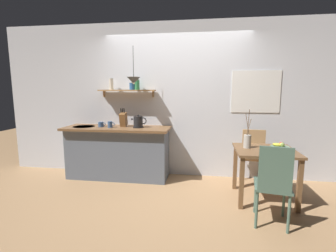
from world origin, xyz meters
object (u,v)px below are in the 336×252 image
Objects in this scene: dining_chair_near at (273,182)px; dining_table at (265,158)px; dining_chair_far at (254,153)px; fruit_bowl at (280,147)px; knife_block at (123,119)px; electric_kettle at (138,122)px; coffee_mug_spare at (110,124)px; coffee_mug_by_sink at (101,124)px; pendant_lamp at (134,80)px; twig_vase at (247,141)px.

dining_table is at bearing 84.19° from dining_chair_near.
fruit_bowl is (0.19, -0.66, 0.27)m from dining_chair_far.
fruit_bowl is 2.52m from knife_block.
fruit_bowl is (0.24, 0.66, 0.25)m from dining_chair_near.
electric_kettle is 0.48m from coffee_mug_spare.
electric_kettle reaches higher than coffee_mug_by_sink.
fruit_bowl is at bearing -15.69° from electric_kettle.
fruit_bowl is at bearing -16.16° from dining_table.
dining_chair_far is 3.67× the size of fruit_bowl.
pendant_lamp is at bearing -21.10° from knife_block.
knife_block is (-2.24, 0.62, 0.43)m from dining_table.
coffee_mug_by_sink is 0.19m from coffee_mug_spare.
dining_chair_far is at bearing 106.45° from fruit_bowl.
electric_kettle is at bearing 164.31° from fruit_bowl.
dining_chair_near is 3.65× the size of electric_kettle.
twig_vase reaches higher than dining_table.
dining_table is at bearing 163.84° from fruit_bowl.
fruit_bowl is at bearing -14.97° from pendant_lamp.
knife_block reaches higher than fruit_bowl.
coffee_mug_spare is (0.19, -0.04, 0.01)m from coffee_mug_by_sink.
dining_chair_far is (0.05, 1.31, -0.01)m from dining_chair_near.
twig_vase is 2.23m from coffee_mug_spare.
dining_chair_far is at bearing 87.82° from dining_chair_near.
dining_chair_far is (-0.02, 0.61, -0.09)m from dining_table.
dining_chair_far is at bearing 2.07° from pendant_lamp.
pendant_lamp reaches higher than knife_block.
pendant_lamp is (-1.94, 1.24, 1.17)m from dining_chair_near.
coffee_mug_spare is at bearing 153.35° from dining_chair_near.
twig_vase reaches higher than knife_block.
dining_chair_near is at bearing -32.54° from pendant_lamp.
dining_chair_near is 2.95× the size of knife_block.
pendant_lamp is at bearing 165.06° from twig_vase.
twig_vase reaches higher than coffee_mug_by_sink.
coffee_mug_spare is at bearing 168.56° from fruit_bowl.
dining_chair_near is at bearing -31.46° from knife_block.
pendant_lamp is at bearing -169.59° from electric_kettle.
dining_chair_far is 2.74× the size of knife_block.
twig_vase is at bearing -15.65° from knife_block.
dining_chair_near is at bearing -26.65° from coffee_mug_spare.
twig_vase reaches higher than electric_kettle.
dining_chair_far is 2.32m from pendant_lamp.
coffee_mug_spare is (-2.42, 0.48, 0.36)m from dining_table.
dining_chair_near is 7.83× the size of coffee_mug_spare.
dining_chair_near is 2.31m from electric_kettle.
dining_table is 2.50m from coffee_mug_spare.
dining_chair_far reaches higher than fruit_bowl.
knife_block is (-2.00, 0.56, 0.21)m from twig_vase.
dining_table is 6.13× the size of coffee_mug_by_sink.
dining_table is 2.68m from coffee_mug_by_sink.
twig_vase is (-0.41, 0.11, 0.05)m from fruit_bowl.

